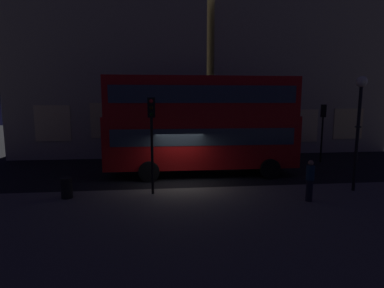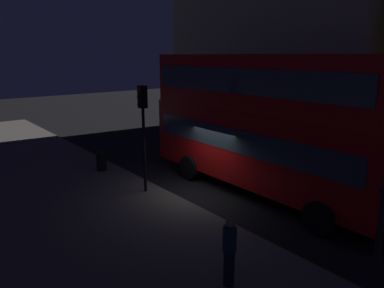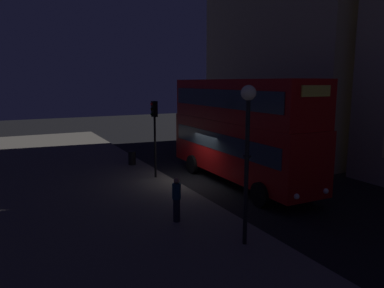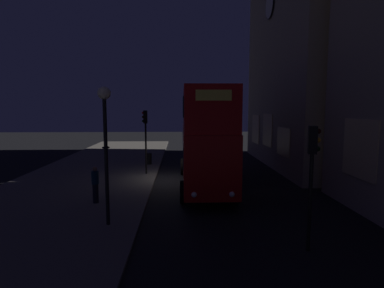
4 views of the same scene
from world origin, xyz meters
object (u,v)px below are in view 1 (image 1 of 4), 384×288
Objects in this scene: double_decker_bus at (202,121)px; litter_bin at (67,188)px; street_lamp at (360,109)px; pedestrian at (310,180)px; traffic_light_near_kerb at (152,126)px; traffic_light_far_side at (323,121)px.

double_decker_bus reaches higher than litter_bin.
street_lamp is (6.49, -4.14, 0.76)m from double_decker_bus.
pedestrian is 10.14m from litter_bin.
traffic_light_near_kerb is 6.96m from pedestrian.
traffic_light_near_kerb is at bearing 46.28° from traffic_light_far_side.
traffic_light_far_side is 9.57m from pedestrian.
traffic_light_near_kerb is at bearing 2.83° from litter_bin.
street_lamp is 4.13m from pedestrian.
traffic_light_near_kerb is 2.47× the size of pedestrian.
traffic_light_far_side is (11.35, 6.35, -0.30)m from traffic_light_near_kerb.
double_decker_bus reaches higher than pedestrian.
traffic_light_near_kerb reaches higher than traffic_light_far_side.
traffic_light_near_kerb reaches higher than pedestrian.
traffic_light_near_kerb is at bearing -125.51° from double_decker_bus.
traffic_light_near_kerb is 13.01m from traffic_light_far_side.
traffic_light_near_kerb is 9.20m from street_lamp.
traffic_light_far_side is (8.67, 2.66, -0.25)m from double_decker_bus.
traffic_light_near_kerb is at bearing 22.73° from pedestrian.
traffic_light_near_kerb is 1.07× the size of traffic_light_far_side.
street_lamp is 5.90× the size of litter_bin.
street_lamp reaches higher than pedestrian.
traffic_light_far_side is 2.31× the size of pedestrian.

